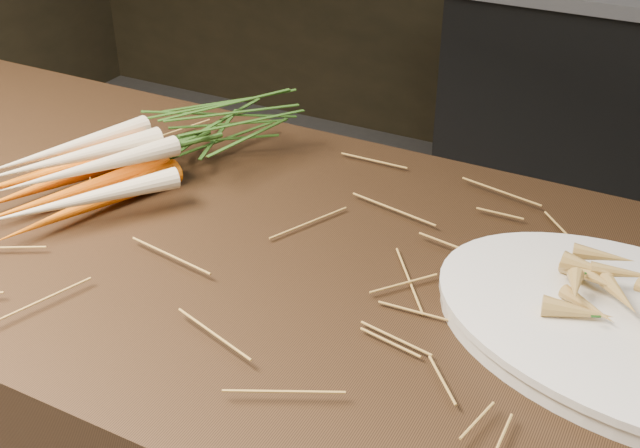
{
  "coord_description": "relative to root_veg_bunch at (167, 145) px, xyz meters",
  "views": [
    {
      "loc": [
        0.2,
        -0.44,
        1.47
      ],
      "look_at": [
        -0.19,
        0.29,
        0.96
      ],
      "focal_mm": 45.0,
      "sensor_mm": 36.0,
      "label": 1
    }
  ],
  "objects": [
    {
      "name": "straw_bedding",
      "position": [
        0.51,
        -0.11,
        -0.04
      ],
      "size": [
        1.4,
        0.6,
        0.02
      ],
      "primitive_type": null,
      "color": "olive",
      "rests_on": "main_counter"
    },
    {
      "name": "root_veg_bunch",
      "position": [
        0.0,
        0.0,
        0.0
      ],
      "size": [
        0.33,
        0.54,
        0.1
      ],
      "rotation": [
        0.0,
        0.0,
        -0.41
      ],
      "color": "#DB5103",
      "rests_on": "main_counter"
    },
    {
      "name": "serving_platter",
      "position": [
        0.69,
        -0.09,
        -0.03
      ],
      "size": [
        0.5,
        0.38,
        0.02
      ],
      "primitive_type": null,
      "rotation": [
        0.0,
        0.0,
        -0.17
      ],
      "color": "white",
      "rests_on": "main_counter"
    }
  ]
}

